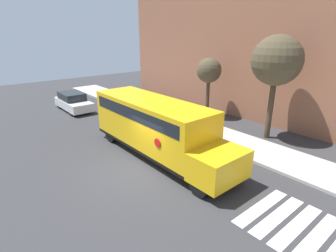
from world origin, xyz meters
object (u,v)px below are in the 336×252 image
at_px(parked_car, 73,102).
at_px(tree_near_sidewalk, 277,61).
at_px(tree_far_sidewalk, 209,71).
at_px(school_bus, 155,125).

height_order(parked_car, tree_near_sidewalk, tree_near_sidewalk).
relative_size(parked_car, tree_far_sidewalk, 0.97).
distance_m(parked_car, tree_near_sidewalk, 16.70).
bearing_deg(school_bus, parked_car, -179.25).
xyz_separation_m(school_bus, tree_near_sidewalk, (2.70, 7.09, 3.13)).
bearing_deg(tree_far_sidewalk, parked_car, -139.39).
relative_size(parked_car, tree_near_sidewalk, 0.71).
height_order(school_bus, parked_car, school_bus).
distance_m(school_bus, parked_car, 11.81).
height_order(tree_near_sidewalk, tree_far_sidewalk, tree_near_sidewalk).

